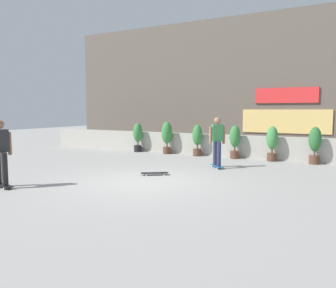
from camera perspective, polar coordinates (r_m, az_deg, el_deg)
ground_plane at (r=9.38m, az=-4.43°, el=-6.28°), size 48.00×48.00×0.00m
planter_wall at (r=14.65m, az=8.49°, el=-0.21°), size 18.00×0.40×0.90m
building_backdrop at (r=18.42m, az=13.01°, el=9.63°), size 20.00×2.08×6.50m
potted_plant_0 at (r=15.95m, az=-5.03°, el=1.39°), size 0.43×0.43×1.33m
potted_plant_1 at (r=15.15m, az=-0.18°, el=1.45°), size 0.48×0.48×1.42m
potted_plant_2 at (r=14.51m, az=4.89°, el=0.90°), size 0.42×0.42×1.31m
potted_plant_3 at (r=13.93m, az=11.01°, el=0.65°), size 0.43×0.43×1.32m
potted_plant_4 at (r=13.56m, az=16.87°, el=0.39°), size 0.43×0.43×1.33m
potted_plant_5 at (r=13.34m, az=23.15°, el=0.13°), size 0.44×0.44×1.34m
skater_foreground at (r=9.49m, az=-25.98°, el=-0.95°), size 0.82×0.55×1.70m
skater_far_right at (r=11.58m, az=8.14°, el=0.68°), size 0.68×0.73×1.70m
skateboard_near_camera at (r=10.30m, az=-2.24°, el=-4.83°), size 0.76×0.64×0.08m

